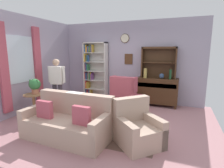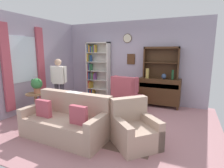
{
  "view_description": "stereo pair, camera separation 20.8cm",
  "coord_description": "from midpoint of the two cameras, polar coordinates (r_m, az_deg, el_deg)",
  "views": [
    {
      "loc": [
        1.75,
        -3.99,
        1.78
      ],
      "look_at": [
        0.1,
        0.2,
        0.95
      ],
      "focal_mm": 28.55,
      "sensor_mm": 36.0,
      "label": 1
    },
    {
      "loc": [
        1.94,
        -3.91,
        1.78
      ],
      "look_at": [
        0.1,
        0.2,
        0.95
      ],
      "focal_mm": 28.55,
      "sensor_mm": 36.0,
      "label": 2
    }
  ],
  "objects": [
    {
      "name": "area_rug",
      "position": [
        4.38,
        -2.61,
        -13.5
      ],
      "size": [
        2.37,
        1.82,
        0.01
      ],
      "primitive_type": "cube",
      "color": "brown",
      "rests_on": "ground_plane"
    },
    {
      "name": "potted_plant_large",
      "position": [
        5.38,
        -24.53,
        -0.35
      ],
      "size": [
        0.31,
        0.31,
        0.43
      ],
      "color": "#AD6B4C",
      "rests_on": "plant_stand"
    },
    {
      "name": "coffee_table",
      "position": [
        4.45,
        -6.71,
        -8.33
      ],
      "size": [
        0.8,
        0.5,
        0.42
      ],
      "color": "#422816",
      "rests_on": "ground_plane"
    },
    {
      "name": "potted_plant_small",
      "position": [
        5.65,
        -20.12,
        -6.55
      ],
      "size": [
        0.23,
        0.23,
        0.32
      ],
      "color": "#AD6B4C",
      "rests_on": "ground_plane"
    },
    {
      "name": "ground_plane",
      "position": [
        4.71,
        -3.36,
        -11.9
      ],
      "size": [
        5.4,
        4.6,
        0.02
      ],
      "primitive_type": "cube",
      "color": "#B27A7F"
    },
    {
      "name": "vase_round",
      "position": [
        5.83,
        14.63,
        2.48
      ],
      "size": [
        0.15,
        0.15,
        0.17
      ],
      "primitive_type": "ellipsoid",
      "color": "#33476B",
      "rests_on": "sideboard"
    },
    {
      "name": "sideboard",
      "position": [
        6.0,
        13.26,
        -2.05
      ],
      "size": [
        1.3,
        0.45,
        0.92
      ],
      "color": "#422816",
      "rests_on": "ground_plane"
    },
    {
      "name": "vase_tall",
      "position": [
        5.89,
        9.62,
        3.46
      ],
      "size": [
        0.11,
        0.11,
        0.31
      ],
      "primitive_type": "cylinder",
      "color": "tan",
      "rests_on": "sideboard"
    },
    {
      "name": "armchair_floral",
      "position": [
        3.55,
        6.5,
        -14.44
      ],
      "size": [
        1.08,
        1.08,
        0.88
      ],
      "color": "tan",
      "rests_on": "ground_plane"
    },
    {
      "name": "wingback_chair",
      "position": [
        5.47,
        3.25,
        -4.34
      ],
      "size": [
        0.86,
        0.88,
        1.05
      ],
      "color": "#B74C5B",
      "rests_on": "ground_plane"
    },
    {
      "name": "book_stack",
      "position": [
        4.37,
        -5.82,
        -7.43
      ],
      "size": [
        0.16,
        0.14,
        0.05
      ],
      "color": "#B22D33",
      "rests_on": "coffee_table"
    },
    {
      "name": "wall_left",
      "position": [
        5.87,
        -26.7,
        5.63
      ],
      "size": [
        0.16,
        4.2,
        2.8
      ],
      "color": "#A399AD",
      "rests_on": "ground_plane"
    },
    {
      "name": "couch_floral",
      "position": [
        3.92,
        -15.34,
        -11.94
      ],
      "size": [
        1.83,
        0.92,
        0.9
      ],
      "color": "tan",
      "rests_on": "ground_plane"
    },
    {
      "name": "sideboard_hutch",
      "position": [
        5.97,
        13.84,
        8.05
      ],
      "size": [
        1.1,
        0.26,
        1.0
      ],
      "color": "#422816",
      "rests_on": "sideboard"
    },
    {
      "name": "wall_back",
      "position": [
        6.36,
        4.62,
        7.05
      ],
      "size": [
        5.0,
        0.09,
        2.8
      ],
      "color": "#A399AD",
      "rests_on": "ground_plane"
    },
    {
      "name": "plant_stand",
      "position": [
        5.49,
        -24.73,
        -5.33
      ],
      "size": [
        0.52,
        0.52,
        0.61
      ],
      "color": "#997047",
      "rests_on": "ground_plane"
    },
    {
      "name": "person_reading",
      "position": [
        5.57,
        -18.23,
        0.91
      ],
      "size": [
        0.52,
        0.28,
        1.56
      ],
      "color": "#38333D",
      "rests_on": "ground_plane"
    },
    {
      "name": "bookshelf",
      "position": [
        6.72,
        -6.73,
        4.2
      ],
      "size": [
        0.9,
        0.3,
        2.1
      ],
      "color": "silver",
      "rests_on": "ground_plane"
    },
    {
      "name": "bottle_wine",
      "position": [
        5.78,
        17.19,
        2.95
      ],
      "size": [
        0.07,
        0.07,
        0.3
      ],
      "primitive_type": "cylinder",
      "color": "#194223",
      "rests_on": "sideboard"
    }
  ]
}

